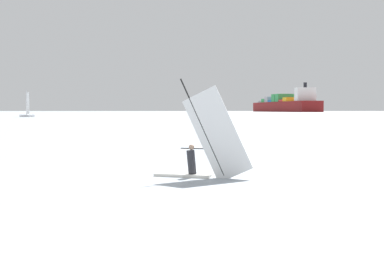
% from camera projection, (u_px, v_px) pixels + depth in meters
% --- Properties ---
extents(ground_plane, '(4000.00, 4000.00, 0.00)m').
position_uv_depth(ground_plane, '(154.00, 168.00, 22.20)').
color(ground_plane, '#9EA8B2').
extents(windsurfer, '(3.97, 0.89, 4.09)m').
position_uv_depth(windsurfer, '(201.00, 152.00, 19.25)').
color(windsurfer, white).
rests_on(windsurfer, ground_plane).
extents(cargo_ship, '(88.18, 180.06, 35.04)m').
position_uv_depth(cargo_ship, '(284.00, 105.00, 649.61)').
color(cargo_ship, maroon).
rests_on(cargo_ship, ground_plane).
extents(small_sailboat, '(7.44, 6.36, 10.28)m').
position_uv_depth(small_sailboat, '(27.00, 114.00, 182.71)').
color(small_sailboat, white).
rests_on(small_sailboat, ground_plane).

